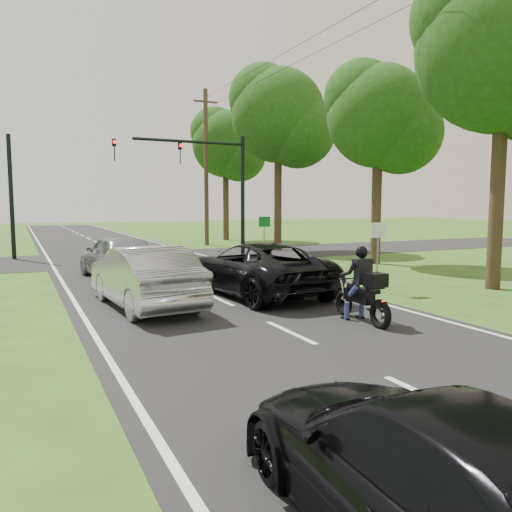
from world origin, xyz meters
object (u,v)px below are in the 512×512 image
at_px(dark_car_behind, 435,475).
at_px(traffic_signal, 207,174).
at_px(silver_sedan, 144,277).
at_px(utility_pole_far, 206,167).
at_px(sign_white, 378,240).
at_px(sign_green, 264,228).
at_px(motorcycle_rider, 363,292).
at_px(dark_suv, 257,268).
at_px(silver_suv, 119,256).

distance_m(dark_car_behind, traffic_signal, 21.27).
height_order(silver_sedan, dark_car_behind, silver_sedan).
relative_size(utility_pole_far, sign_white, 4.71).
relative_size(utility_pole_far, sign_green, 4.71).
distance_m(silver_sedan, utility_pole_far, 20.40).
relative_size(motorcycle_rider, sign_white, 0.96).
relative_size(silver_sedan, utility_pole_far, 0.48).
bearing_deg(dark_suv, motorcycle_rider, 93.94).
height_order(traffic_signal, sign_white, traffic_signal).
bearing_deg(silver_sedan, dark_suv, -177.24).
xyz_separation_m(dark_suv, silver_sedan, (-3.43, -0.45, 0.02)).
bearing_deg(dark_car_behind, dark_suv, -105.00).
bearing_deg(sign_green, dark_car_behind, -112.68).
bearing_deg(dark_car_behind, sign_green, -108.86).
bearing_deg(motorcycle_rider, dark_car_behind, -121.58).
relative_size(dark_car_behind, sign_white, 2.04).
xyz_separation_m(sign_white, sign_green, (0.20, 8.00, 0.00)).
height_order(motorcycle_rider, silver_suv, motorcycle_rider).
bearing_deg(traffic_signal, sign_white, -82.95).
height_order(silver_suv, sign_white, sign_white).
xyz_separation_m(dark_car_behind, traffic_signal, (5.62, 20.21, 3.50)).
bearing_deg(motorcycle_rider, dark_suv, 100.66).
xyz_separation_m(traffic_signal, sign_white, (1.36, -11.02, -2.54)).
bearing_deg(dark_car_behind, utility_pole_far, -102.92).
bearing_deg(utility_pole_far, traffic_signal, -109.68).
bearing_deg(dark_car_behind, sign_white, -123.41).
relative_size(motorcycle_rider, silver_suv, 0.42).
height_order(dark_suv, sign_white, sign_white).
bearing_deg(traffic_signal, motorcycle_rider, -95.77).
height_order(silver_suv, traffic_signal, traffic_signal).
xyz_separation_m(dark_suv, sign_green, (3.59, 6.66, 0.81)).
relative_size(silver_suv, sign_white, 2.26).
distance_m(silver_suv, utility_pole_far, 15.69).
distance_m(traffic_signal, sign_white, 11.39).
distance_m(traffic_signal, utility_pole_far, 8.55).
xyz_separation_m(silver_suv, sign_green, (6.71, 1.79, 0.77)).
xyz_separation_m(dark_car_behind, sign_white, (6.98, 9.19, 0.96)).
height_order(dark_car_behind, sign_white, sign_white).
distance_m(motorcycle_rider, dark_suv, 4.27).
bearing_deg(dark_car_behind, silver_sedan, -87.10).
height_order(dark_car_behind, traffic_signal, traffic_signal).
distance_m(dark_suv, silver_sedan, 3.46).
bearing_deg(silver_suv, sign_white, 131.02).
xyz_separation_m(silver_sedan, dark_car_behind, (-0.16, -10.08, -0.17)).
xyz_separation_m(motorcycle_rider, silver_sedan, (-4.06, 3.78, 0.12)).
height_order(dark_suv, dark_car_behind, dark_suv).
height_order(silver_sedan, utility_pole_far, utility_pole_far).
bearing_deg(silver_suv, silver_sedan, 81.26).
xyz_separation_m(silver_sedan, utility_pole_far, (8.32, 18.13, 4.28)).
bearing_deg(traffic_signal, sign_green, -62.62).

